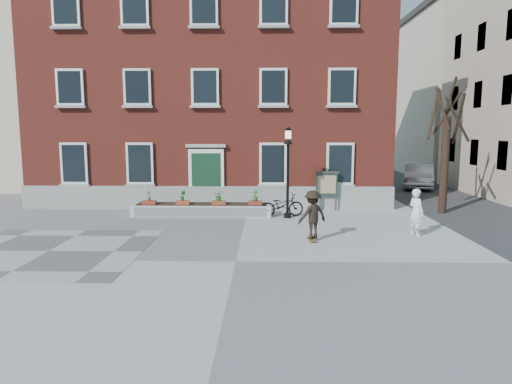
{
  "coord_description": "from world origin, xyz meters",
  "views": [
    {
      "loc": [
        0.86,
        -12.87,
        3.82
      ],
      "look_at": [
        0.5,
        4.0,
        1.5
      ],
      "focal_mm": 32.0,
      "sensor_mm": 36.0,
      "label": 1
    }
  ],
  "objects_px": {
    "bicycle": "(282,205)",
    "bystander": "(416,212)",
    "parked_car": "(419,176)",
    "skateboarder": "(312,215)",
    "notice_board": "(327,184)",
    "lamp_post": "(288,160)"
  },
  "relations": [
    {
      "from": "bicycle",
      "to": "skateboarder",
      "type": "height_order",
      "value": "skateboarder"
    },
    {
      "from": "parked_car",
      "to": "notice_board",
      "type": "distance_m",
      "value": 11.22
    },
    {
      "from": "parked_car",
      "to": "bystander",
      "type": "distance_m",
      "value": 14.48
    },
    {
      "from": "notice_board",
      "to": "skateboarder",
      "type": "relative_size",
      "value": 1.07
    },
    {
      "from": "notice_board",
      "to": "skateboarder",
      "type": "xyz_separation_m",
      "value": [
        -1.27,
        -5.94,
        -0.35
      ]
    },
    {
      "from": "bicycle",
      "to": "parked_car",
      "type": "relative_size",
      "value": 0.39
    },
    {
      "from": "bicycle",
      "to": "lamp_post",
      "type": "relative_size",
      "value": 0.5
    },
    {
      "from": "bicycle",
      "to": "bystander",
      "type": "height_order",
      "value": "bystander"
    },
    {
      "from": "lamp_post",
      "to": "notice_board",
      "type": "bearing_deg",
      "value": 43.51
    },
    {
      "from": "parked_car",
      "to": "skateboarder",
      "type": "distance_m",
      "value": 16.82
    },
    {
      "from": "skateboarder",
      "to": "notice_board",
      "type": "bearing_deg",
      "value": 77.97
    },
    {
      "from": "parked_car",
      "to": "lamp_post",
      "type": "xyz_separation_m",
      "value": [
        -9.12,
        -10.43,
        1.72
      ]
    },
    {
      "from": "bystander",
      "to": "skateboarder",
      "type": "relative_size",
      "value": 0.98
    },
    {
      "from": "parked_car",
      "to": "skateboarder",
      "type": "bearing_deg",
      "value": -102.35
    },
    {
      "from": "lamp_post",
      "to": "notice_board",
      "type": "xyz_separation_m",
      "value": [
        1.93,
        1.83,
        -1.28
      ]
    },
    {
      "from": "bystander",
      "to": "notice_board",
      "type": "relative_size",
      "value": 0.92
    },
    {
      "from": "notice_board",
      "to": "parked_car",
      "type": "bearing_deg",
      "value": 50.11
    },
    {
      "from": "bicycle",
      "to": "bystander",
      "type": "relative_size",
      "value": 1.14
    },
    {
      "from": "bicycle",
      "to": "skateboarder",
      "type": "xyz_separation_m",
      "value": [
        0.9,
        -4.34,
        0.39
      ]
    },
    {
      "from": "parked_car",
      "to": "notice_board",
      "type": "height_order",
      "value": "notice_board"
    },
    {
      "from": "parked_car",
      "to": "notice_board",
      "type": "relative_size",
      "value": 2.67
    },
    {
      "from": "bystander",
      "to": "parked_car",
      "type": "bearing_deg",
      "value": -44.85
    }
  ]
}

